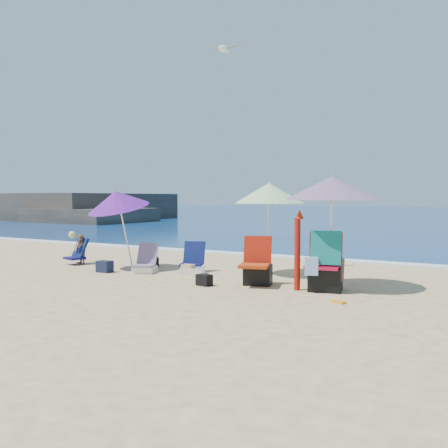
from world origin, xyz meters
The scene contains 19 objects.
ground centered at (0.00, 0.00, 0.00)m, with size 120.00×120.00×0.00m.
foam centered at (0.00, 5.10, 0.02)m, with size 120.00×0.50×0.04m.
headland centered at (-27.29, 19.73, 0.57)m, with size 20.50×11.50×2.60m.
umbrella_turquoise centered at (1.75, 1.31, 1.77)m, with size 2.06×2.06×2.02m.
umbrella_striped centered at (0.14, 2.09, 1.70)m, with size 1.59×1.59×1.94m.
umbrella_blue centered at (-3.17, 1.15, 1.56)m, with size 1.60×1.65×1.90m.
furled_umbrella centered at (1.32, 0.77, 0.77)m, with size 0.20×0.19×1.40m.
chair_navy centered at (-1.36, 1.50, 0.17)m, with size 0.80×0.85×0.65m.
chair_rainbow centered at (-2.31, 1.06, 0.16)m, with size 0.60×0.69×0.62m.
camp_chair_left centered at (0.48, 0.90, 0.27)m, with size 0.68×0.87×0.90m.
camp_chair_right centered at (1.76, 0.92, 0.38)m, with size 0.70×0.76×1.05m.
person_center centered at (1.73, 1.08, 0.40)m, with size 0.56×0.47×0.82m.
person_left centered at (-4.53, 1.31, 0.37)m, with size 0.54×0.59×0.81m.
bag_navy_a centered at (-3.08, 0.64, 0.12)m, with size 0.32×0.24×0.25m.
bag_black_a centered at (-2.78, 1.86, 0.11)m, with size 0.33×0.26×0.22m.
bag_tan centered at (-1.33, 1.26, 0.11)m, with size 0.26×0.20×0.22m.
bag_black_b centered at (-0.32, 0.32, 0.10)m, with size 0.29×0.22×0.21m.
orange_item centered at (2.27, 0.08, 0.02)m, with size 0.26×0.18×0.03m.
seagull centered at (-1.18, 2.50, 4.93)m, with size 0.84×0.46×0.15m.
Camera 1 is at (4.63, -7.39, 1.61)m, focal length 40.51 mm.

